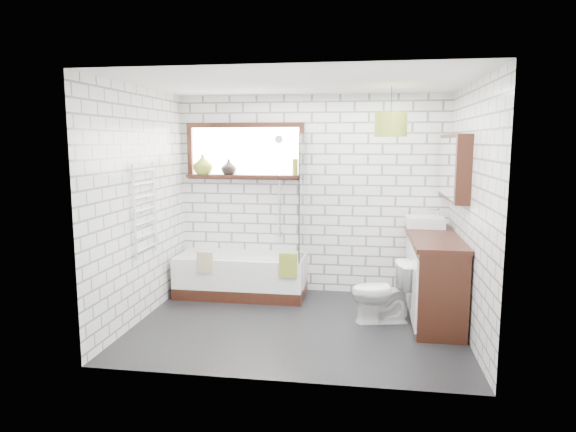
# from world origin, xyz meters

# --- Properties ---
(floor) EXTENTS (3.40, 2.60, 0.01)m
(floor) POSITION_xyz_m (0.00, 0.00, -0.01)
(floor) COLOR black
(floor) RESTS_ON ground
(ceiling) EXTENTS (3.40, 2.60, 0.01)m
(ceiling) POSITION_xyz_m (0.00, 0.00, 2.50)
(ceiling) COLOR white
(ceiling) RESTS_ON ground
(wall_back) EXTENTS (3.40, 0.01, 2.50)m
(wall_back) POSITION_xyz_m (0.00, 1.30, 1.25)
(wall_back) COLOR white
(wall_back) RESTS_ON ground
(wall_front) EXTENTS (3.40, 0.01, 2.50)m
(wall_front) POSITION_xyz_m (0.00, -1.30, 1.25)
(wall_front) COLOR white
(wall_front) RESTS_ON ground
(wall_left) EXTENTS (0.01, 2.60, 2.50)m
(wall_left) POSITION_xyz_m (-1.70, 0.00, 1.25)
(wall_left) COLOR white
(wall_left) RESTS_ON ground
(wall_right) EXTENTS (0.01, 2.60, 2.50)m
(wall_right) POSITION_xyz_m (1.70, 0.00, 1.25)
(wall_right) COLOR white
(wall_right) RESTS_ON ground
(window) EXTENTS (1.52, 0.16, 0.68)m
(window) POSITION_xyz_m (-0.85, 1.26, 1.80)
(window) COLOR black
(window) RESTS_ON wall_back
(towel_radiator) EXTENTS (0.06, 0.52, 1.00)m
(towel_radiator) POSITION_xyz_m (-1.66, 0.00, 1.20)
(towel_radiator) COLOR white
(towel_radiator) RESTS_ON wall_left
(mirror_cabinet) EXTENTS (0.16, 1.20, 0.70)m
(mirror_cabinet) POSITION_xyz_m (1.62, 0.60, 1.65)
(mirror_cabinet) COLOR black
(mirror_cabinet) RESTS_ON wall_right
(shower_riser) EXTENTS (0.02, 0.02, 1.30)m
(shower_riser) POSITION_xyz_m (-0.40, 1.26, 1.35)
(shower_riser) COLOR silver
(shower_riser) RESTS_ON wall_back
(bathtub) EXTENTS (1.59, 0.70, 0.51)m
(bathtub) POSITION_xyz_m (-0.84, 0.95, 0.26)
(bathtub) COLOR white
(bathtub) RESTS_ON floor
(shower_screen) EXTENTS (0.02, 0.72, 1.50)m
(shower_screen) POSITION_xyz_m (-0.06, 0.95, 1.26)
(shower_screen) COLOR white
(shower_screen) RESTS_ON bathtub
(towel_green) EXTENTS (0.21, 0.06, 0.28)m
(towel_green) POSITION_xyz_m (-0.19, 0.60, 0.49)
(towel_green) COLOR olive
(towel_green) RESTS_ON bathtub
(towel_beige) EXTENTS (0.19, 0.05, 0.25)m
(towel_beige) POSITION_xyz_m (-1.20, 0.60, 0.49)
(towel_beige) COLOR tan
(towel_beige) RESTS_ON bathtub
(vanity) EXTENTS (0.52, 1.61, 0.92)m
(vanity) POSITION_xyz_m (1.44, 0.48, 0.46)
(vanity) COLOR black
(vanity) RESTS_ON floor
(basin) EXTENTS (0.43, 0.38, 0.13)m
(basin) POSITION_xyz_m (1.38, 0.98, 0.98)
(basin) COLOR white
(basin) RESTS_ON vanity
(tap) EXTENTS (0.03, 0.03, 0.16)m
(tap) POSITION_xyz_m (1.54, 0.98, 1.05)
(tap) COLOR silver
(tap) RESTS_ON vanity
(toilet) EXTENTS (0.50, 0.71, 0.66)m
(toilet) POSITION_xyz_m (0.88, 0.23, 0.33)
(toilet) COLOR white
(toilet) RESTS_ON floor
(vase_olive) EXTENTS (0.32, 0.32, 0.26)m
(vase_olive) POSITION_xyz_m (-1.40, 1.23, 1.61)
(vase_olive) COLOR olive
(vase_olive) RESTS_ON window
(vase_dark) EXTENTS (0.21, 0.21, 0.20)m
(vase_dark) POSITION_xyz_m (-1.06, 1.23, 1.58)
(vase_dark) COLOR black
(vase_dark) RESTS_ON window
(bottle) EXTENTS (0.07, 0.07, 0.21)m
(bottle) POSITION_xyz_m (-0.20, 1.23, 1.58)
(bottle) COLOR olive
(bottle) RESTS_ON window
(pendant) EXTENTS (0.34, 0.34, 0.25)m
(pendant) POSITION_xyz_m (0.93, 0.41, 2.10)
(pendant) COLOR olive
(pendant) RESTS_ON ceiling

